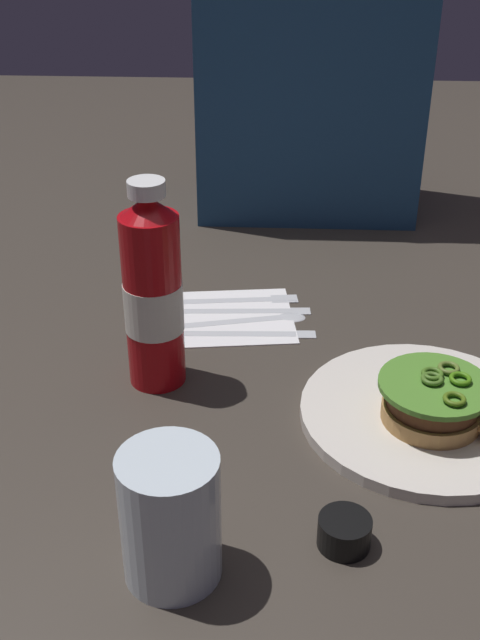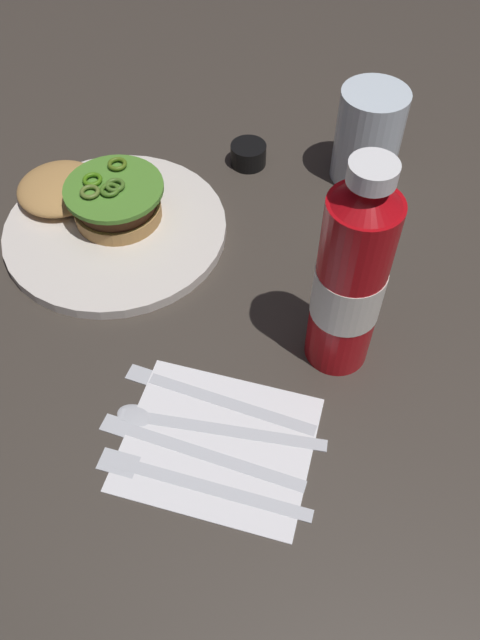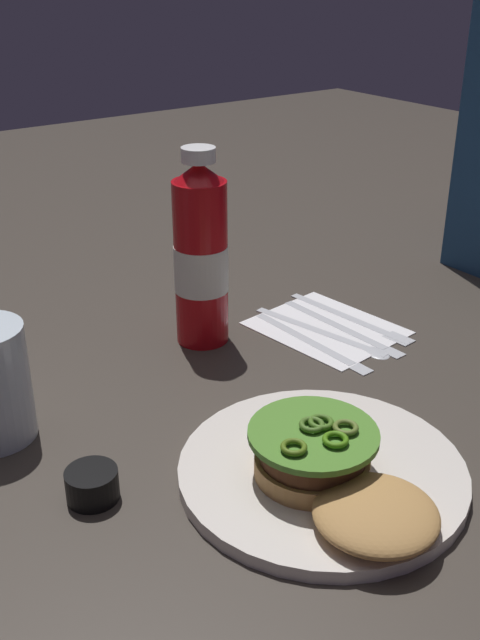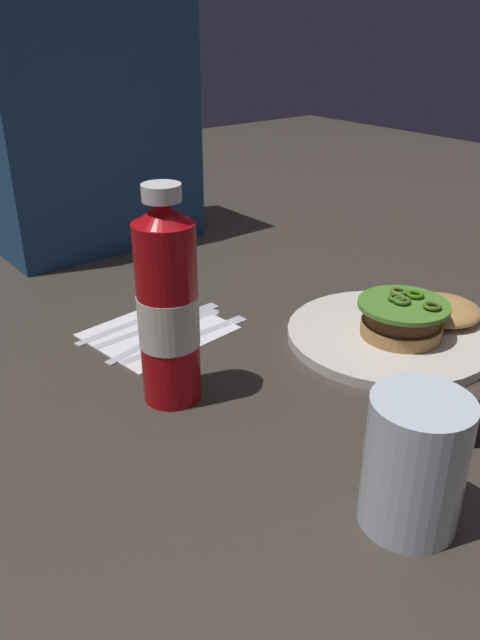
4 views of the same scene
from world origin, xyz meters
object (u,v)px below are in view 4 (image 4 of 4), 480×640
at_px(ketchup_bottle, 168,308).
at_px(water_glass, 414,463).
at_px(burger_sandwich, 417,315).
at_px(condiment_cup, 469,423).
at_px(napkin, 158,331).
at_px(butter_knife, 195,334).
at_px(diner_person, 84,98).
at_px(spoon_utensil, 181,324).
at_px(steak_knife, 167,320).
at_px(fork_utensil, 150,314).
at_px(dinner_plate, 388,336).

relative_size(ketchup_bottle, water_glass, 2.01).
distance_m(burger_sandwich, condiment_cup, 0.21).
bearing_deg(burger_sandwich, napkin, 139.10).
bearing_deg(butter_knife, napkin, 126.08).
relative_size(ketchup_bottle, diner_person, 0.41).
bearing_deg(butter_knife, spoon_utensil, 88.74).
bearing_deg(butter_knife, condiment_cup, -74.27).
bearing_deg(diner_person, ketchup_bottle, -108.38).
xyz_separation_m(steak_knife, diner_person, (0.09, 0.38, 0.25)).
xyz_separation_m(spoon_utensil, steak_knife, (-0.01, 0.02, 0.00)).
bearing_deg(spoon_utensil, ketchup_bottle, -126.36).
bearing_deg(fork_utensil, ketchup_bottle, -113.60).
height_order(water_glass, spoon_utensil, water_glass).
height_order(burger_sandwich, condiment_cup, burger_sandwich).
distance_m(dinner_plate, steak_knife, 0.30).
bearing_deg(burger_sandwich, condiment_cup, -128.18).
bearing_deg(burger_sandwich, butter_knife, 141.41).
xyz_separation_m(fork_utensil, diner_person, (0.10, 0.35, 0.25)).
bearing_deg(burger_sandwich, fork_utensil, 132.27).
xyz_separation_m(water_glass, steak_knife, (0.04, 0.44, -0.06)).
xyz_separation_m(butter_knife, fork_utensil, (-0.02, 0.09, 0.00)).
bearing_deg(diner_person, burger_sandwich, -76.50).
bearing_deg(diner_person, condiment_cup, -88.65).
relative_size(dinner_plate, napkin, 1.52).
distance_m(water_glass, condiment_cup, 0.16).
relative_size(steak_knife, fork_utensil, 1.00).
distance_m(spoon_utensil, diner_person, 0.48).
distance_m(napkin, steak_knife, 0.03).
relative_size(butter_knife, spoon_utensil, 0.98).
distance_m(burger_sandwich, steak_knife, 0.34).
bearing_deg(ketchup_bottle, condiment_cup, -51.20).
relative_size(spoon_utensil, steak_knife, 1.00).
xyz_separation_m(spoon_utensil, diner_person, (0.08, 0.40, 0.25)).
height_order(napkin, spoon_utensil, spoon_utensil).
bearing_deg(butter_knife, ketchup_bottle, -134.36).
xyz_separation_m(water_glass, spoon_utensil, (0.05, 0.42, -0.06)).
height_order(dinner_plate, condiment_cup, condiment_cup).
relative_size(dinner_plate, condiment_cup, 5.63).
distance_m(spoon_utensil, fork_utensil, 0.06).
xyz_separation_m(dinner_plate, diner_person, (-0.12, 0.61, 0.25)).
bearing_deg(steak_knife, ketchup_bottle, -120.11).
bearing_deg(fork_utensil, napkin, -106.87).
distance_m(water_glass, napkin, 0.43).
bearing_deg(ketchup_bottle, diner_person, 71.62).
height_order(butter_knife, fork_utensil, same).
bearing_deg(fork_utensil, burger_sandwich, -47.73).
relative_size(water_glass, spoon_utensil, 0.60).
relative_size(dinner_plate, diner_person, 0.45).
bearing_deg(diner_person, steak_knife, -102.82).
relative_size(dinner_plate, fork_utensil, 1.31).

